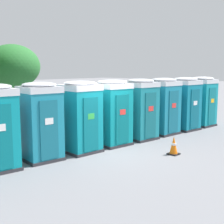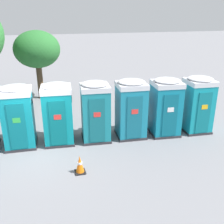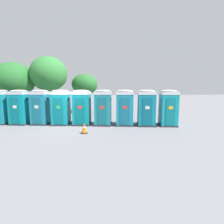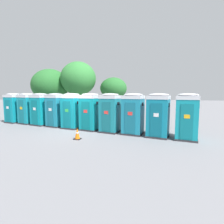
{
  "view_description": "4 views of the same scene",
  "coord_description": "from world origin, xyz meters",
  "px_view_note": "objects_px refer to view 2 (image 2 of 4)",
  "views": [
    {
      "loc": [
        -7.8,
        -7.73,
        2.98
      ],
      "look_at": [
        0.8,
        0.51,
        1.29
      ],
      "focal_mm": 50.0,
      "sensor_mm": 36.0,
      "label": 1
    },
    {
      "loc": [
        0.22,
        -9.64,
        5.12
      ],
      "look_at": [
        3.05,
        0.31,
        1.18
      ],
      "focal_mm": 42.0,
      "sensor_mm": 36.0,
      "label": 2
    },
    {
      "loc": [
        2.56,
        -12.09,
        2.63
      ],
      "look_at": [
        2.98,
        0.32,
        0.95
      ],
      "focal_mm": 28.0,
      "sensor_mm": 36.0,
      "label": 3
    },
    {
      "loc": [
        6.23,
        -10.27,
        2.53
      ],
      "look_at": [
        2.46,
        0.36,
        1.32
      ],
      "focal_mm": 28.0,
      "sensor_mm": 36.0,
      "label": 4
    }
  ],
  "objects_px": {
    "portapotty_5": "(58,113)",
    "portapotty_9": "(198,104)",
    "portapotty_4": "(18,116)",
    "portapotty_7": "(131,108)",
    "portapotty_6": "(95,111)",
    "portapotty_8": "(165,107)",
    "street_tree_1": "(37,50)",
    "traffic_cone": "(80,165)"
  },
  "relations": [
    {
      "from": "street_tree_1",
      "to": "portapotty_5",
      "type": "bearing_deg",
      "value": -85.16
    },
    {
      "from": "street_tree_1",
      "to": "portapotty_8",
      "type": "bearing_deg",
      "value": -53.53
    },
    {
      "from": "portapotty_4",
      "to": "portapotty_9",
      "type": "distance_m",
      "value": 7.68
    },
    {
      "from": "portapotty_4",
      "to": "portapotty_7",
      "type": "height_order",
      "value": "same"
    },
    {
      "from": "portapotty_6",
      "to": "portapotty_8",
      "type": "relative_size",
      "value": 1.0
    },
    {
      "from": "portapotty_7",
      "to": "portapotty_4",
      "type": "bearing_deg",
      "value": 175.71
    },
    {
      "from": "portapotty_4",
      "to": "street_tree_1",
      "type": "distance_m",
      "value": 6.71
    },
    {
      "from": "portapotty_4",
      "to": "portapotty_5",
      "type": "distance_m",
      "value": 1.54
    },
    {
      "from": "portapotty_6",
      "to": "portapotty_8",
      "type": "height_order",
      "value": "same"
    },
    {
      "from": "portapotty_8",
      "to": "street_tree_1",
      "type": "bearing_deg",
      "value": 126.47
    },
    {
      "from": "portapotty_7",
      "to": "portapotty_9",
      "type": "height_order",
      "value": "same"
    },
    {
      "from": "portapotty_4",
      "to": "portapotty_8",
      "type": "distance_m",
      "value": 6.14
    },
    {
      "from": "portapotty_6",
      "to": "portapotty_9",
      "type": "bearing_deg",
      "value": -4.8
    },
    {
      "from": "portapotty_8",
      "to": "street_tree_1",
      "type": "distance_m",
      "value": 8.81
    },
    {
      "from": "portapotty_7",
      "to": "portapotty_6",
      "type": "bearing_deg",
      "value": 176.61
    },
    {
      "from": "portapotty_8",
      "to": "portapotty_5",
      "type": "bearing_deg",
      "value": 174.36
    },
    {
      "from": "portapotty_9",
      "to": "street_tree_1",
      "type": "distance_m",
      "value": 9.85
    },
    {
      "from": "portapotty_5",
      "to": "street_tree_1",
      "type": "height_order",
      "value": "street_tree_1"
    },
    {
      "from": "portapotty_5",
      "to": "portapotty_8",
      "type": "relative_size",
      "value": 1.0
    },
    {
      "from": "portapotty_5",
      "to": "street_tree_1",
      "type": "bearing_deg",
      "value": 94.84
    },
    {
      "from": "portapotty_5",
      "to": "street_tree_1",
      "type": "relative_size",
      "value": 0.61
    },
    {
      "from": "portapotty_4",
      "to": "portapotty_5",
      "type": "relative_size",
      "value": 1.0
    },
    {
      "from": "portapotty_6",
      "to": "portapotty_8",
      "type": "xyz_separation_m",
      "value": [
        3.06,
        -0.29,
        -0.0
      ]
    },
    {
      "from": "portapotty_6",
      "to": "street_tree_1",
      "type": "xyz_separation_m",
      "value": [
        -2.08,
        6.66,
        1.74
      ]
    },
    {
      "from": "portapotty_5",
      "to": "portapotty_9",
      "type": "xyz_separation_m",
      "value": [
        6.12,
        -0.55,
        0.0
      ]
    },
    {
      "from": "portapotty_5",
      "to": "portapotty_9",
      "type": "bearing_deg",
      "value": -5.1
    },
    {
      "from": "portapotty_7",
      "to": "street_tree_1",
      "type": "distance_m",
      "value": 7.85
    },
    {
      "from": "portapotty_4",
      "to": "portapotty_5",
      "type": "height_order",
      "value": "same"
    },
    {
      "from": "portapotty_4",
      "to": "portapotty_9",
      "type": "xyz_separation_m",
      "value": [
        7.65,
        -0.64,
        0.0
      ]
    },
    {
      "from": "portapotty_4",
      "to": "street_tree_1",
      "type": "bearing_deg",
      "value": 81.27
    },
    {
      "from": "portapotty_6",
      "to": "portapotty_9",
      "type": "distance_m",
      "value": 4.61
    },
    {
      "from": "portapotty_7",
      "to": "traffic_cone",
      "type": "bearing_deg",
      "value": -139.2
    },
    {
      "from": "portapotty_5",
      "to": "traffic_cone",
      "type": "bearing_deg",
      "value": -79.9
    },
    {
      "from": "portapotty_4",
      "to": "portapotty_7",
      "type": "xyz_separation_m",
      "value": [
        4.6,
        -0.34,
        -0.0
      ]
    },
    {
      "from": "portapotty_5",
      "to": "traffic_cone",
      "type": "height_order",
      "value": "portapotty_5"
    },
    {
      "from": "portapotty_9",
      "to": "street_tree_1",
      "type": "bearing_deg",
      "value": 133.45
    },
    {
      "from": "portapotty_4",
      "to": "portapotty_9",
      "type": "relative_size",
      "value": 1.0
    },
    {
      "from": "portapotty_9",
      "to": "portapotty_8",
      "type": "bearing_deg",
      "value": 176.51
    },
    {
      "from": "portapotty_9",
      "to": "traffic_cone",
      "type": "xyz_separation_m",
      "value": [
        -5.67,
        -1.96,
        -0.97
      ]
    },
    {
      "from": "portapotty_7",
      "to": "portapotty_9",
      "type": "distance_m",
      "value": 3.07
    },
    {
      "from": "portapotty_5",
      "to": "street_tree_1",
      "type": "xyz_separation_m",
      "value": [
        -0.55,
        6.5,
        1.74
      ]
    },
    {
      "from": "portapotty_7",
      "to": "traffic_cone",
      "type": "xyz_separation_m",
      "value": [
        -2.62,
        -2.26,
        -0.97
      ]
    }
  ]
}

